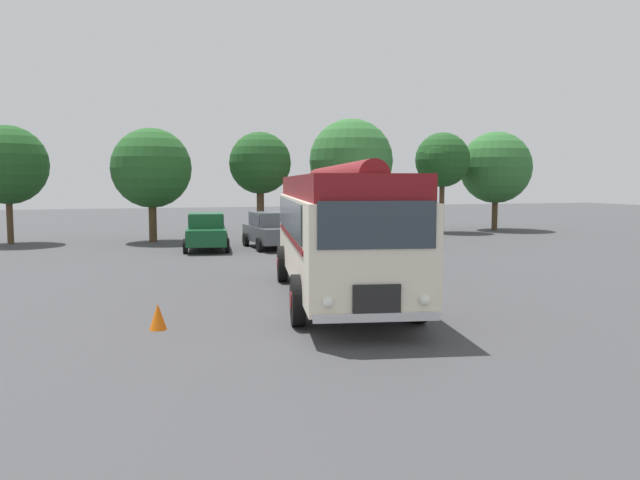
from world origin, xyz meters
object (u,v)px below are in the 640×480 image
(car_near_left, at_px, (206,231))
(car_mid_left, at_px, (271,230))
(car_mid_right, at_px, (327,227))
(vintage_bus, at_px, (338,226))
(box_van, at_px, (387,216))
(traffic_cone, at_px, (158,316))

(car_near_left, relative_size, car_mid_left, 1.03)
(car_mid_left, distance_m, car_mid_right, 3.08)
(vintage_bus, xyz_separation_m, car_mid_left, (1.22, 12.65, -1.05))
(vintage_bus, relative_size, box_van, 1.75)
(vintage_bus, height_order, traffic_cone, vintage_bus)
(vintage_bus, height_order, car_mid_left, vintage_bus)
(vintage_bus, bearing_deg, car_mid_left, 84.50)
(car_near_left, height_order, box_van, box_van)
(car_mid_right, bearing_deg, box_van, -9.98)
(car_near_left, bearing_deg, box_van, -0.12)
(car_mid_left, distance_m, traffic_cone, 16.01)
(vintage_bus, xyz_separation_m, traffic_cone, (-4.74, -2.21, -1.62))
(vintage_bus, bearing_deg, box_van, 60.83)
(car_mid_right, height_order, traffic_cone, car_mid_right)
(vintage_bus, distance_m, car_near_left, 12.99)
(car_mid_right, xyz_separation_m, box_van, (2.94, -0.52, 0.52))
(car_near_left, distance_m, box_van, 8.88)
(vintage_bus, distance_m, car_mid_left, 12.75)
(car_mid_left, bearing_deg, vintage_bus, -95.50)
(car_mid_left, bearing_deg, car_mid_right, 12.98)
(car_near_left, relative_size, box_van, 0.74)
(car_mid_right, xyz_separation_m, traffic_cone, (-8.96, -15.55, -0.57))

